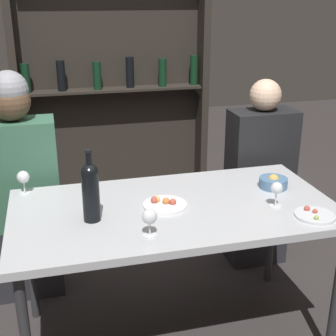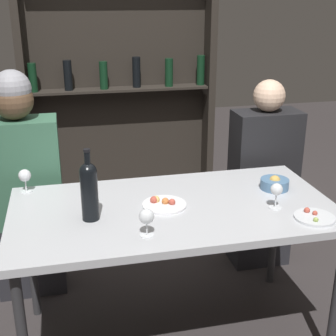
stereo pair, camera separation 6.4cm
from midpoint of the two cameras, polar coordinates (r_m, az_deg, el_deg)
ground_plane at (r=2.64m, az=1.36°, el=-19.59°), size 10.00×10.00×0.00m
dining_table at (r=2.26m, az=1.50°, el=-6.04°), size 1.54×0.80×0.75m
wine_rack_wall at (r=4.00m, az=-5.53°, el=11.82°), size 1.61×0.21×2.16m
wine_bottle at (r=2.07m, az=-8.72°, el=-2.50°), size 0.08×0.08×0.33m
wine_glass_0 at (r=2.46m, az=-16.35°, el=-0.99°), size 0.06×0.06×0.12m
wine_glass_1 at (r=2.24m, az=13.89°, el=-2.71°), size 0.06×0.06×0.12m
wine_glass_2 at (r=1.94m, az=-1.68°, el=-6.06°), size 0.06×0.06×0.12m
food_plate_0 at (r=2.22m, az=18.19°, el=-5.70°), size 0.18×0.18×0.03m
food_plate_1 at (r=2.23m, az=0.27°, el=-4.39°), size 0.21×0.21×0.04m
snack_bowl at (r=2.48m, az=13.59°, el=-1.85°), size 0.15×0.15×0.07m
seated_person_left at (r=2.77m, az=-16.54°, el=-2.66°), size 0.43×0.22×1.33m
seated_person_right at (r=3.05m, az=12.06°, el=-1.62°), size 0.41×0.22×1.22m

